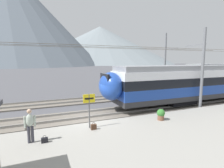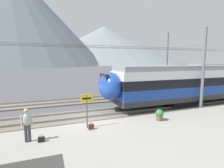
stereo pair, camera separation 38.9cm
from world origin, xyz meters
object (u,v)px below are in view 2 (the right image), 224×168
(catenary_mast_far_side, at_px, (168,61))
(potted_plant_platform_edge, at_px, (160,114))
(catenary_mast_mid, at_px, (202,67))
(handbag_beside_passenger, at_px, (41,139))
(handbag_near_sign, at_px, (91,127))
(platform_sign, at_px, (87,103))
(passenger_walking, at_px, (27,123))

(catenary_mast_far_side, relative_size, potted_plant_platform_edge, 57.93)
(catenary_mast_mid, bearing_deg, potted_plant_platform_edge, -161.94)
(handbag_beside_passenger, bearing_deg, handbag_near_sign, 14.11)
(catenary_mast_mid, bearing_deg, platform_sign, -172.54)
(platform_sign, height_order, passenger_walking, platform_sign)
(handbag_near_sign, bearing_deg, catenary_mast_far_side, 37.96)
(catenary_mast_mid, xyz_separation_m, handbag_near_sign, (-10.17, -1.68, -3.26))
(catenary_mast_far_side, xyz_separation_m, handbag_near_sign, (-13.71, -10.70, -3.75))
(catenary_mast_far_side, bearing_deg, platform_sign, -143.22)
(catenary_mast_far_side, bearing_deg, passenger_walking, -146.82)
(catenary_mast_far_side, relative_size, handbag_near_sign, 100.02)
(catenary_mast_far_side, height_order, potted_plant_platform_edge, catenary_mast_far_side)
(catenary_mast_far_side, xyz_separation_m, handbag_beside_passenger, (-16.40, -11.37, -3.79))
(potted_plant_platform_edge, bearing_deg, catenary_mast_mid, 18.06)
(catenary_mast_far_side, relative_size, platform_sign, 21.42)
(handbag_beside_passenger, height_order, potted_plant_platform_edge, potted_plant_platform_edge)
(catenary_mast_far_side, xyz_separation_m, passenger_walking, (-17.01, -11.13, -2.97))
(passenger_walking, bearing_deg, catenary_mast_far_side, 33.18)
(platform_sign, xyz_separation_m, potted_plant_platform_edge, (4.84, -0.44, -1.09))
(catenary_mast_mid, distance_m, passenger_walking, 13.86)
(handbag_near_sign, xyz_separation_m, potted_plant_platform_edge, (4.68, -0.11, 0.26))
(platform_sign, relative_size, handbag_beside_passenger, 5.55)
(handbag_near_sign, distance_m, potted_plant_platform_edge, 4.69)
(catenary_mast_far_side, xyz_separation_m, platform_sign, (-13.87, -10.37, -2.41))
(handbag_near_sign, bearing_deg, passenger_walking, -172.59)
(catenary_mast_mid, distance_m, potted_plant_platform_edge, 6.51)
(catenary_mast_mid, relative_size, catenary_mast_far_side, 1.00)
(passenger_walking, distance_m, handbag_beside_passenger, 1.05)
(passenger_walking, distance_m, handbag_near_sign, 3.43)
(catenary_mast_far_side, bearing_deg, potted_plant_platform_edge, -129.88)
(handbag_beside_passenger, relative_size, potted_plant_platform_edge, 0.49)
(catenary_mast_mid, relative_size, platform_sign, 21.42)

